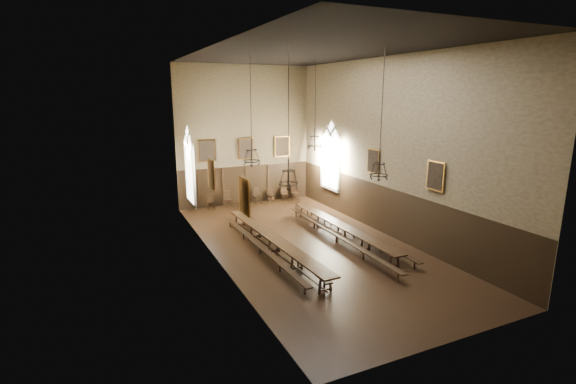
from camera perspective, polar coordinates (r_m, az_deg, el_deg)
floor at (r=20.46m, az=2.75°, el=-7.32°), size 9.00×18.00×0.02m
ceiling at (r=19.24m, az=3.06°, el=18.72°), size 9.00×18.00×0.02m
wall_back at (r=27.58m, az=-5.91°, el=7.63°), size 9.00×0.02×9.00m
wall_front at (r=12.24m, az=22.89°, el=-0.42°), size 9.00×0.02×9.00m
wall_left at (r=17.72m, az=-10.17°, el=4.37°), size 0.02×18.00×9.00m
wall_right at (r=21.79m, az=13.51°, el=5.85°), size 0.02×18.00×9.00m
wainscot_panelling at (r=20.05m, az=2.79°, el=-3.94°), size 9.00×18.00×2.50m
table_left at (r=19.37m, az=-1.96°, el=-7.26°), size 1.06×9.92×0.77m
table_right at (r=21.46m, az=7.31°, el=-5.37°), size 0.67×9.22×0.72m
bench_left_outer at (r=19.32m, az=-3.87°, el=-7.70°), size 0.42×9.58×0.43m
bench_left_inner at (r=19.88m, az=-1.49°, el=-7.01°), size 0.49×10.12×0.46m
bench_right_inner at (r=20.81m, az=6.62°, el=-6.12°), size 0.56×10.43×0.47m
bench_right_outer at (r=21.60m, az=8.99°, el=-5.54°), size 0.51×9.52×0.43m
chair_1 at (r=27.09m, az=-10.51°, el=-1.68°), size 0.44×0.44×0.98m
chair_2 at (r=27.47m, az=-8.20°, el=-1.35°), size 0.46×0.46×1.02m
chair_4 at (r=28.05m, az=-4.24°, el=-0.94°), size 0.48×0.48×1.04m
chair_5 at (r=28.45m, az=-2.47°, el=-0.81°), size 0.44×0.44×0.86m
chair_6 at (r=28.76m, az=-0.46°, el=-0.63°), size 0.40×0.40×0.90m
chair_7 at (r=29.07m, az=0.96°, el=-0.44°), size 0.51×0.51×0.96m
chandelier_back_left at (r=20.46m, az=-4.97°, el=5.19°), size 0.85×0.85×5.18m
chandelier_back_right at (r=22.53m, az=3.68°, el=7.16°), size 0.79×0.79×4.69m
chandelier_front_left at (r=16.14m, az=0.07°, el=2.51°), size 0.80×0.80×5.37m
chandelier_front_right at (r=18.02m, az=12.35°, el=3.51°), size 0.78×0.78×5.32m
portrait_back_0 at (r=26.82m, az=-11.06°, el=5.57°), size 1.10×0.12×1.40m
portrait_back_1 at (r=27.55m, az=-5.78°, el=5.95°), size 1.10×0.12×1.40m
portrait_back_2 at (r=28.49m, az=-0.81°, el=6.25°), size 1.10×0.12×1.40m
portrait_left_0 at (r=18.84m, az=-10.48°, el=2.41°), size 0.12×1.00×1.30m
portrait_left_1 at (r=14.61m, az=-6.01°, el=-0.57°), size 0.12×1.00×1.30m
portrait_right_0 at (r=22.61m, az=11.58°, el=4.15°), size 0.12×1.00×1.30m
portrait_right_1 at (r=19.23m, az=19.51°, el=2.09°), size 0.12×1.00×1.30m
window_right at (r=26.39m, az=5.85°, el=4.97°), size 0.20×2.20×4.60m
window_left at (r=23.20m, az=-13.38°, el=3.54°), size 0.20×2.20×4.60m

